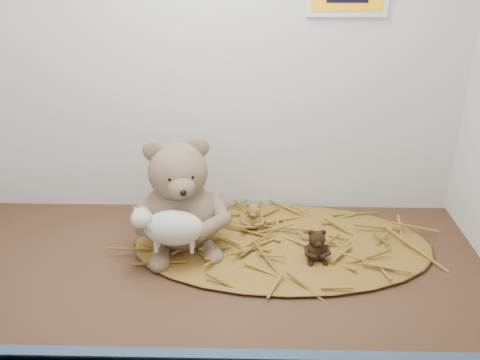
# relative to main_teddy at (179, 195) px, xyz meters

# --- Properties ---
(alcove_shell) EXTENTS (1.20, 0.60, 0.90)m
(alcove_shell) POSITION_rel_main_teddy_xyz_m (0.07, -0.01, 0.32)
(alcove_shell) COLOR #3D2515
(alcove_shell) RESTS_ON ground
(straw_bed) EXTENTS (0.68, 0.39, 0.01)m
(straw_bed) POSITION_rel_main_teddy_xyz_m (0.23, -0.00, -0.12)
(straw_bed) COLOR brown
(straw_bed) RESTS_ON shelf_floor
(main_teddy) EXTENTS (0.26, 0.27, 0.26)m
(main_teddy) POSITION_rel_main_teddy_xyz_m (0.00, 0.00, 0.00)
(main_teddy) COLOR #7D634D
(main_teddy) RESTS_ON shelf_floor
(toy_lamb) EXTENTS (0.16, 0.10, 0.10)m
(toy_lamb) POSITION_rel_main_teddy_xyz_m (-0.00, -0.09, -0.03)
(toy_lamb) COLOR silver
(toy_lamb) RESTS_ON main_teddy
(mini_teddy_tan) EXTENTS (0.06, 0.06, 0.07)m
(mini_teddy_tan) POSITION_rel_main_teddy_xyz_m (0.17, 0.07, -0.08)
(mini_teddy_tan) COLOR #976131
(mini_teddy_tan) RESTS_ON straw_bed
(mini_teddy_brown) EXTENTS (0.06, 0.07, 0.07)m
(mini_teddy_brown) POSITION_rel_main_teddy_xyz_m (0.30, -0.07, -0.08)
(mini_teddy_brown) COLOR black
(mini_teddy_brown) RESTS_ON straw_bed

